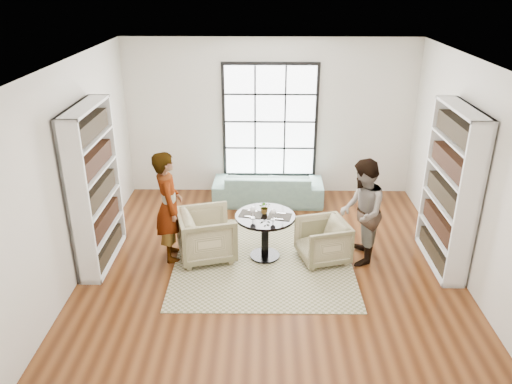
{
  "coord_description": "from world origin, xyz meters",
  "views": [
    {
      "loc": [
        -0.11,
        -6.28,
        4.04
      ],
      "look_at": [
        -0.22,
        0.4,
        1.1
      ],
      "focal_mm": 35.0,
      "sensor_mm": 36.0,
      "label": 1
    }
  ],
  "objects_px": {
    "pedestal_table": "(265,227)",
    "armchair_right": "(323,241)",
    "wine_glass_left": "(253,210)",
    "flower_centerpiece": "(265,207)",
    "wine_glass_right": "(273,212)",
    "person_left": "(169,206)",
    "person_right": "(362,212)",
    "armchair_left": "(207,235)",
    "sofa": "(268,187)"
  },
  "relations": [
    {
      "from": "armchair_right",
      "to": "person_left",
      "type": "distance_m",
      "value": 2.37
    },
    {
      "from": "pedestal_table",
      "to": "sofa",
      "type": "relative_size",
      "value": 0.44
    },
    {
      "from": "sofa",
      "to": "wine_glass_left",
      "type": "height_order",
      "value": "wine_glass_left"
    },
    {
      "from": "person_right",
      "to": "wine_glass_right",
      "type": "height_order",
      "value": "person_right"
    },
    {
      "from": "person_right",
      "to": "pedestal_table",
      "type": "bearing_deg",
      "value": -85.02
    },
    {
      "from": "wine_glass_right",
      "to": "wine_glass_left",
      "type": "bearing_deg",
      "value": 170.97
    },
    {
      "from": "wine_glass_right",
      "to": "flower_centerpiece",
      "type": "height_order",
      "value": "flower_centerpiece"
    },
    {
      "from": "armchair_left",
      "to": "wine_glass_right",
      "type": "relative_size",
      "value": 4.77
    },
    {
      "from": "armchair_left",
      "to": "person_right",
      "type": "height_order",
      "value": "person_right"
    },
    {
      "from": "person_right",
      "to": "wine_glass_left",
      "type": "relative_size",
      "value": 8.62
    },
    {
      "from": "person_right",
      "to": "wine_glass_left",
      "type": "distance_m",
      "value": 1.61
    },
    {
      "from": "person_left",
      "to": "armchair_right",
      "type": "bearing_deg",
      "value": -105.22
    },
    {
      "from": "sofa",
      "to": "person_right",
      "type": "distance_m",
      "value": 2.56
    },
    {
      "from": "armchair_left",
      "to": "armchair_right",
      "type": "xyz_separation_m",
      "value": [
        1.76,
        -0.05,
        -0.06
      ]
    },
    {
      "from": "pedestal_table",
      "to": "person_left",
      "type": "height_order",
      "value": "person_left"
    },
    {
      "from": "armchair_left",
      "to": "wine_glass_right",
      "type": "bearing_deg",
      "value": -113.83
    },
    {
      "from": "pedestal_table",
      "to": "wine_glass_left",
      "type": "distance_m",
      "value": 0.39
    },
    {
      "from": "pedestal_table",
      "to": "wine_glass_right",
      "type": "bearing_deg",
      "value": -51.61
    },
    {
      "from": "person_left",
      "to": "flower_centerpiece",
      "type": "relative_size",
      "value": 8.8
    },
    {
      "from": "person_left",
      "to": "pedestal_table",
      "type": "bearing_deg",
      "value": -103.76
    },
    {
      "from": "pedestal_table",
      "to": "armchair_right",
      "type": "bearing_deg",
      "value": -3.68
    },
    {
      "from": "armchair_left",
      "to": "wine_glass_left",
      "type": "height_order",
      "value": "wine_glass_left"
    },
    {
      "from": "flower_centerpiece",
      "to": "person_right",
      "type": "bearing_deg",
      "value": -5.35
    },
    {
      "from": "wine_glass_left",
      "to": "flower_centerpiece",
      "type": "bearing_deg",
      "value": 45.13
    },
    {
      "from": "person_left",
      "to": "flower_centerpiece",
      "type": "distance_m",
      "value": 1.43
    },
    {
      "from": "armchair_left",
      "to": "person_right",
      "type": "distance_m",
      "value": 2.35
    },
    {
      "from": "pedestal_table",
      "to": "flower_centerpiece",
      "type": "height_order",
      "value": "flower_centerpiece"
    },
    {
      "from": "armchair_left",
      "to": "flower_centerpiece",
      "type": "height_order",
      "value": "flower_centerpiece"
    },
    {
      "from": "pedestal_table",
      "to": "person_left",
      "type": "bearing_deg",
      "value": -179.82
    },
    {
      "from": "person_right",
      "to": "armchair_left",
      "type": "bearing_deg",
      "value": -84.04
    },
    {
      "from": "person_right",
      "to": "wine_glass_left",
      "type": "height_order",
      "value": "person_right"
    },
    {
      "from": "sofa",
      "to": "armchair_right",
      "type": "xyz_separation_m",
      "value": [
        0.82,
        -2.11,
        0.02
      ]
    },
    {
      "from": "person_left",
      "to": "person_right",
      "type": "height_order",
      "value": "person_left"
    },
    {
      "from": "person_left",
      "to": "person_right",
      "type": "xyz_separation_m",
      "value": [
        2.86,
        -0.05,
        -0.05
      ]
    },
    {
      "from": "wine_glass_right",
      "to": "sofa",
      "type": "bearing_deg",
      "value": 91.51
    },
    {
      "from": "pedestal_table",
      "to": "person_right",
      "type": "distance_m",
      "value": 1.45
    },
    {
      "from": "pedestal_table",
      "to": "armchair_left",
      "type": "height_order",
      "value": "armchair_left"
    },
    {
      "from": "armchair_left",
      "to": "wine_glass_right",
      "type": "xyz_separation_m",
      "value": [
        1.0,
        -0.14,
        0.46
      ]
    },
    {
      "from": "wine_glass_left",
      "to": "flower_centerpiece",
      "type": "relative_size",
      "value": 0.97
    },
    {
      "from": "armchair_right",
      "to": "flower_centerpiece",
      "type": "bearing_deg",
      "value": -114.31
    },
    {
      "from": "person_left",
      "to": "wine_glass_right",
      "type": "height_order",
      "value": "person_left"
    },
    {
      "from": "armchair_left",
      "to": "person_left",
      "type": "xyz_separation_m",
      "value": [
        -0.55,
        0.0,
        0.48
      ]
    },
    {
      "from": "pedestal_table",
      "to": "flower_centerpiece",
      "type": "bearing_deg",
      "value": 94.7
    },
    {
      "from": "wine_glass_left",
      "to": "wine_glass_right",
      "type": "relative_size",
      "value": 1.07
    },
    {
      "from": "pedestal_table",
      "to": "armchair_right",
      "type": "xyz_separation_m",
      "value": [
        0.87,
        -0.06,
        -0.2
      ]
    },
    {
      "from": "armchair_right",
      "to": "person_right",
      "type": "height_order",
      "value": "person_right"
    },
    {
      "from": "person_left",
      "to": "person_right",
      "type": "distance_m",
      "value": 2.86
    },
    {
      "from": "pedestal_table",
      "to": "wine_glass_left",
      "type": "xyz_separation_m",
      "value": [
        -0.18,
        -0.1,
        0.33
      ]
    },
    {
      "from": "person_right",
      "to": "armchair_right",
      "type": "bearing_deg",
      "value": -82.76
    },
    {
      "from": "armchair_left",
      "to": "armchair_right",
      "type": "bearing_deg",
      "value": -107.52
    }
  ]
}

